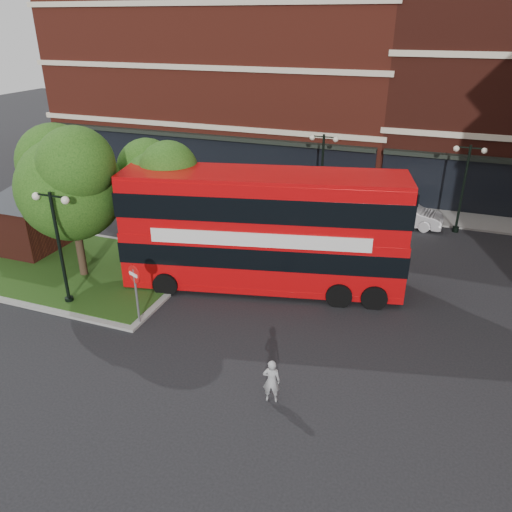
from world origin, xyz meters
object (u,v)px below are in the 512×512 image
at_px(bus, 263,224).
at_px(car_white, 404,214).
at_px(woman, 272,381).
at_px(car_silver, 288,192).

distance_m(bus, car_white, 11.49).
height_order(woman, car_silver, woman).
xyz_separation_m(bus, car_white, (5.33, 9.91, -2.33)).
bearing_deg(car_silver, car_white, -97.37).
xyz_separation_m(bus, woman, (2.83, -7.11, -2.28)).
relative_size(bus, car_silver, 2.79).
bearing_deg(car_white, bus, 155.25).
distance_m(bus, car_silver, 11.87).
bearing_deg(woman, car_silver, -86.00).
height_order(bus, car_white, bus).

